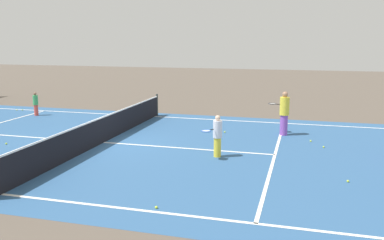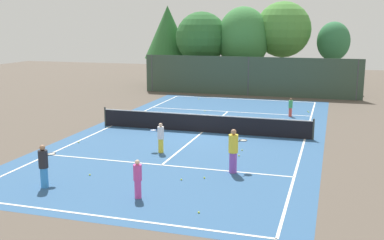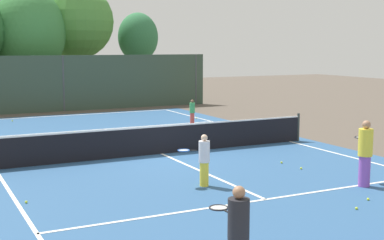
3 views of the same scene
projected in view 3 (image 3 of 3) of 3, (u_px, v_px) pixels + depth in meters
ground_plane at (161, 154)px, 19.08m from camera, size 80.00×80.00×0.00m
court_surface at (161, 154)px, 19.08m from camera, size 13.00×25.00×0.01m
tennis_net at (161, 139)px, 19.01m from camera, size 11.90×0.10×1.10m
perimeter_fence at (63, 83)px, 31.26m from camera, size 18.00×0.12×3.20m
tree_1 at (138, 38)px, 38.25m from camera, size 2.83×2.59×6.03m
tree_3 at (27, 32)px, 33.67m from camera, size 4.64×4.48×7.35m
tree_4 at (76, 22)px, 36.13m from camera, size 4.95×4.95×7.81m
player_0 at (192, 112)px, 26.13m from camera, size 0.25×0.25×1.19m
player_1 at (203, 159)px, 14.62m from camera, size 0.85×0.65×1.41m
player_2 at (238, 234)px, 8.54m from camera, size 0.38×0.92×1.61m
player_3 at (365, 153)px, 14.57m from camera, size 0.72×0.93×1.79m
tennis_ball_0 at (196, 118)px, 28.18m from camera, size 0.07×0.07×0.07m
tennis_ball_1 at (356, 208)px, 12.59m from camera, size 0.07×0.07×0.07m
tennis_ball_2 at (99, 141)px, 21.51m from camera, size 0.07×0.07×0.07m
tennis_ball_3 at (368, 199)px, 13.33m from camera, size 0.07×0.07×0.07m
tennis_ball_4 at (232, 240)px, 10.53m from camera, size 0.07×0.07×0.07m
tennis_ball_5 at (282, 162)px, 17.52m from camera, size 0.07×0.07×0.07m
tennis_ball_6 at (84, 137)px, 22.33m from camera, size 0.07×0.07×0.07m
tennis_ball_8 at (301, 168)px, 16.70m from camera, size 0.07×0.07×0.07m
tennis_ball_9 at (12, 121)px, 27.23m from camera, size 0.07×0.07×0.07m
tennis_ball_10 at (192, 118)px, 28.39m from camera, size 0.07×0.07×0.07m
tennis_ball_11 at (26, 202)px, 13.10m from camera, size 0.07×0.07×0.07m
tennis_ball_12 at (75, 132)px, 23.70m from camera, size 0.07×0.07×0.07m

